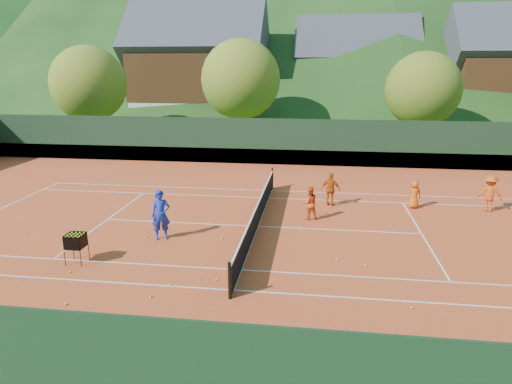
# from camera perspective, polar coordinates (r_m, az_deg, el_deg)

# --- Properties ---
(ground) EXTENTS (400.00, 400.00, 0.00)m
(ground) POSITION_cam_1_polar(r_m,az_deg,el_deg) (18.50, 0.21, -4.36)
(ground) COLOR #31551A
(ground) RESTS_ON ground
(clay_court) EXTENTS (40.00, 24.00, 0.02)m
(clay_court) POSITION_cam_1_polar(r_m,az_deg,el_deg) (18.50, 0.21, -4.33)
(clay_court) COLOR #BF441F
(clay_court) RESTS_ON ground
(coach) EXTENTS (0.81, 0.68, 1.89)m
(coach) POSITION_cam_1_polar(r_m,az_deg,el_deg) (17.24, -11.82, -2.83)
(coach) COLOR #1A30A9
(coach) RESTS_ON clay_court
(student_a) EXTENTS (0.85, 0.76, 1.43)m
(student_a) POSITION_cam_1_polar(r_m,az_deg,el_deg) (19.23, 6.70, -1.39)
(student_a) COLOR #EA5314
(student_a) RESTS_ON clay_court
(student_b) EXTENTS (0.98, 0.63, 1.55)m
(student_b) POSITION_cam_1_polar(r_m,az_deg,el_deg) (21.26, 9.33, 0.33)
(student_b) COLOR #CC5112
(student_b) RESTS_ON clay_court
(student_c) EXTENTS (0.69, 0.52, 1.29)m
(student_c) POSITION_cam_1_polar(r_m,az_deg,el_deg) (21.86, 19.18, -0.28)
(student_c) COLOR #E55C14
(student_c) RESTS_ON clay_court
(student_d) EXTENTS (1.15, 0.79, 1.64)m
(student_d) POSITION_cam_1_polar(r_m,az_deg,el_deg) (22.63, 27.17, -0.17)
(student_d) COLOR #D64E13
(student_d) RESTS_ON clay_court
(tennis_ball_0) EXTENTS (0.07, 0.07, 0.07)m
(tennis_ball_0) POSITION_cam_1_polar(r_m,az_deg,el_deg) (13.44, -13.03, -12.61)
(tennis_ball_0) COLOR #BBDD24
(tennis_ball_0) RESTS_ON clay_court
(tennis_ball_1) EXTENTS (0.07, 0.07, 0.07)m
(tennis_ball_1) POSITION_cam_1_polar(r_m,az_deg,el_deg) (14.09, -4.95, -10.84)
(tennis_ball_1) COLOR #BBDD24
(tennis_ball_1) RESTS_ON clay_court
(tennis_ball_2) EXTENTS (0.07, 0.07, 0.07)m
(tennis_ball_2) POSITION_cam_1_polar(r_m,az_deg,el_deg) (17.14, -4.27, -5.87)
(tennis_ball_2) COLOR #BBDD24
(tennis_ball_2) RESTS_ON clay_court
(tennis_ball_3) EXTENTS (0.07, 0.07, 0.07)m
(tennis_ball_3) POSITION_cam_1_polar(r_m,az_deg,el_deg) (15.39, 13.56, -8.87)
(tennis_ball_3) COLOR #BBDD24
(tennis_ball_3) RESTS_ON clay_court
(tennis_ball_4) EXTENTS (0.07, 0.07, 0.07)m
(tennis_ball_4) POSITION_cam_1_polar(r_m,az_deg,el_deg) (15.63, 10.11, -8.28)
(tennis_ball_4) COLOR #BBDD24
(tennis_ball_4) RESTS_ON clay_court
(tennis_ball_5) EXTENTS (0.07, 0.07, 0.07)m
(tennis_ball_5) POSITION_cam_1_polar(r_m,az_deg,el_deg) (11.42, -23.20, -19.06)
(tennis_ball_5) COLOR #BBDD24
(tennis_ball_5) RESTS_ON clay_court
(tennis_ball_6) EXTENTS (0.07, 0.07, 0.07)m
(tennis_ball_6) POSITION_cam_1_polar(r_m,az_deg,el_deg) (19.78, -26.84, -4.61)
(tennis_ball_6) COLOR #BBDD24
(tennis_ball_6) RESTS_ON clay_court
(tennis_ball_7) EXTENTS (0.07, 0.07, 0.07)m
(tennis_ball_7) POSITION_cam_1_polar(r_m,az_deg,el_deg) (12.37, 26.98, -16.68)
(tennis_ball_7) COLOR #BBDD24
(tennis_ball_7) RESTS_ON clay_court
(tennis_ball_8) EXTENTS (0.07, 0.07, 0.07)m
(tennis_ball_8) POSITION_cam_1_polar(r_m,az_deg,el_deg) (11.53, -4.04, -17.33)
(tennis_ball_8) COLOR #BBDD24
(tennis_ball_8) RESTS_ON clay_court
(tennis_ball_9) EXTENTS (0.07, 0.07, 0.07)m
(tennis_ball_9) POSITION_cam_1_polar(r_m,az_deg,el_deg) (15.66, -22.22, -9.21)
(tennis_ball_9) COLOR #BBDD24
(tennis_ball_9) RESTS_ON clay_court
(tennis_ball_10) EXTENTS (0.07, 0.07, 0.07)m
(tennis_ball_10) POSITION_cam_1_polar(r_m,az_deg,el_deg) (13.97, -10.67, -11.32)
(tennis_ball_10) COLOR #BBDD24
(tennis_ball_10) RESTS_ON clay_court
(tennis_ball_11) EXTENTS (0.07, 0.07, 0.07)m
(tennis_ball_11) POSITION_cam_1_polar(r_m,az_deg,el_deg) (13.24, 18.89, -13.53)
(tennis_ball_11) COLOR #BBDD24
(tennis_ball_11) RESTS_ON clay_court
(tennis_ball_12) EXTENTS (0.07, 0.07, 0.07)m
(tennis_ball_12) POSITION_cam_1_polar(r_m,az_deg,el_deg) (18.15, -21.94, -5.78)
(tennis_ball_12) COLOR #BBDD24
(tennis_ball_12) RESTS_ON clay_court
(tennis_ball_14) EXTENTS (0.07, 0.07, 0.07)m
(tennis_ball_14) POSITION_cam_1_polar(r_m,az_deg,el_deg) (10.51, 5.63, -21.06)
(tennis_ball_14) COLOR #BBDD24
(tennis_ball_14) RESTS_ON clay_court
(tennis_ball_15) EXTENTS (0.07, 0.07, 0.07)m
(tennis_ball_15) POSITION_cam_1_polar(r_m,az_deg,el_deg) (13.76, -22.70, -12.78)
(tennis_ball_15) COLOR #BBDD24
(tennis_ball_15) RESTS_ON clay_court
(tennis_ball_16) EXTENTS (0.07, 0.07, 0.07)m
(tennis_ball_16) POSITION_cam_1_polar(r_m,az_deg,el_deg) (17.62, -22.45, -6.47)
(tennis_ball_16) COLOR #BBDD24
(tennis_ball_16) RESTS_ON clay_court
(tennis_ball_17) EXTENTS (0.07, 0.07, 0.07)m
(tennis_ball_17) POSITION_cam_1_polar(r_m,az_deg,el_deg) (19.08, -19.49, -4.50)
(tennis_ball_17) COLOR #BBDD24
(tennis_ball_17) RESTS_ON clay_court
(tennis_ball_18) EXTENTS (0.07, 0.07, 0.07)m
(tennis_ball_18) POSITION_cam_1_polar(r_m,az_deg,el_deg) (17.79, -13.59, -5.47)
(tennis_ball_18) COLOR #BBDD24
(tennis_ball_18) RESTS_ON clay_court
(tennis_ball_19) EXTENTS (0.07, 0.07, 0.07)m
(tennis_ball_19) POSITION_cam_1_polar(r_m,az_deg,el_deg) (10.35, -5.16, -21.70)
(tennis_ball_19) COLOR #BBDD24
(tennis_ball_19) RESTS_ON clay_court
(court_lines) EXTENTS (23.83, 11.03, 0.00)m
(court_lines) POSITION_cam_1_polar(r_m,az_deg,el_deg) (18.49, 0.21, -4.30)
(court_lines) COLOR white
(court_lines) RESTS_ON clay_court
(tennis_net) EXTENTS (0.10, 12.07, 1.10)m
(tennis_net) POSITION_cam_1_polar(r_m,az_deg,el_deg) (18.33, 0.21, -2.84)
(tennis_net) COLOR black
(tennis_net) RESTS_ON clay_court
(perimeter_fence) EXTENTS (40.40, 24.24, 3.00)m
(perimeter_fence) POSITION_cam_1_polar(r_m,az_deg,el_deg) (18.11, 0.21, -0.59)
(perimeter_fence) COLOR black
(perimeter_fence) RESTS_ON clay_court
(ball_hopper) EXTENTS (0.57, 0.57, 1.00)m
(ball_hopper) POSITION_cam_1_polar(r_m,az_deg,el_deg) (16.06, -21.63, -5.76)
(ball_hopper) COLOR black
(ball_hopper) RESTS_ON clay_court
(chalet_left) EXTENTS (13.80, 9.93, 12.92)m
(chalet_left) POSITION_cam_1_polar(r_m,az_deg,el_deg) (48.81, -7.13, 14.69)
(chalet_left) COLOR beige
(chalet_left) RESTS_ON ground
(chalet_mid) EXTENTS (12.65, 8.82, 11.45)m
(chalet_mid) POSITION_cam_1_polar(r_m,az_deg,el_deg) (51.40, 12.17, 13.77)
(chalet_mid) COLOR beige
(chalet_mid) RESTS_ON ground
(chalet_right) EXTENTS (11.50, 8.82, 11.91)m
(chalet_right) POSITION_cam_1_polar(r_m,az_deg,el_deg) (50.48, 28.97, 12.50)
(chalet_right) COLOR beige
(chalet_right) RESTS_ON ground
(tree_a) EXTENTS (6.00, 6.00, 7.88)m
(tree_a) POSITION_cam_1_polar(r_m,az_deg,el_deg) (39.71, -20.23, 12.57)
(tree_a) COLOR #3C2618
(tree_a) RESTS_ON ground
(tree_b) EXTENTS (6.40, 6.40, 8.40)m
(tree_b) POSITION_cam_1_polar(r_m,az_deg,el_deg) (37.78, -1.94, 13.88)
(tree_b) COLOR #422C1A
(tree_b) RESTS_ON ground
(tree_c) EXTENTS (5.60, 5.60, 7.35)m
(tree_c) POSITION_cam_1_polar(r_m,az_deg,el_deg) (37.11, 20.14, 11.93)
(tree_c) COLOR #41271A
(tree_c) RESTS_ON ground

